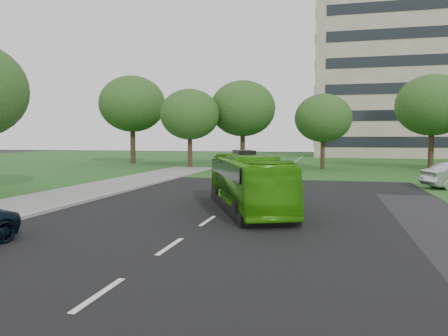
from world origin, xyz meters
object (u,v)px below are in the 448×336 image
at_px(tree_park_a, 190,114).
at_px(tree_park_f, 132,104).
at_px(tree_park_c, 323,118).
at_px(tree_park_d, 432,105).
at_px(bus, 248,182).
at_px(tree_park_b, 243,109).
at_px(office_building, 440,81).

distance_m(tree_park_a, tree_park_f, 10.75).
distance_m(tree_park_c, tree_park_d, 10.75).
relative_size(tree_park_f, bus, 1.22).
bearing_deg(tree_park_d, tree_park_b, -179.50).
bearing_deg(tree_park_a, tree_park_c, 6.37).
relative_size(office_building, tree_park_f, 3.80).
distance_m(tree_park_a, tree_park_c, 13.50).
xyz_separation_m(tree_park_b, bus, (5.82, -28.08, -5.08)).
height_order(office_building, tree_park_c, office_building).
bearing_deg(tree_park_c, tree_park_d, 12.17).
height_order(office_building, bus, office_building).
height_order(office_building, tree_park_b, office_building).
bearing_deg(tree_park_b, tree_park_f, 171.95).
bearing_deg(tree_park_f, tree_park_b, -8.05).
xyz_separation_m(tree_park_f, bus, (19.73, -30.04, -5.97)).
bearing_deg(tree_park_b, tree_park_d, 0.50).
xyz_separation_m(tree_park_d, bus, (-13.18, -28.24, -5.13)).
xyz_separation_m(tree_park_c, tree_park_d, (10.44, 2.25, 1.26)).
relative_size(tree_park_a, tree_park_c, 1.09).
relative_size(office_building, bus, 4.62).
xyz_separation_m(office_building, tree_park_c, (-18.22, -35.07, -7.42)).
bearing_deg(tree_park_a, bus, -66.46).
bearing_deg(office_building, tree_park_d, -103.34).
bearing_deg(tree_park_d, bus, -115.01).
xyz_separation_m(office_building, tree_park_f, (-40.69, -31.02, -5.32)).
bearing_deg(bus, tree_park_d, 42.06).
distance_m(tree_park_d, bus, 31.59).
relative_size(tree_park_a, tree_park_b, 0.88).
distance_m(tree_park_b, tree_park_d, 19.00).
xyz_separation_m(tree_park_c, tree_park_f, (-22.47, 4.05, 2.10)).
height_order(tree_park_b, tree_park_f, tree_park_f).
relative_size(tree_park_c, tree_park_d, 0.80).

